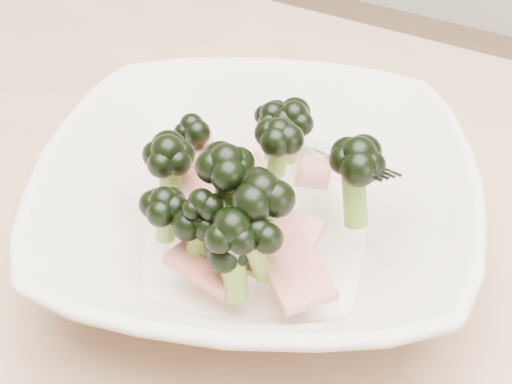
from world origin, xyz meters
TOP-DOWN VIEW (x-y plane):
  - broccoli_dish at (-0.08, 0.03)m, footprint 0.40×0.40m

SIDE VIEW (x-z plane):
  - broccoli_dish at x=-0.08m, z-range 0.73..0.85m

